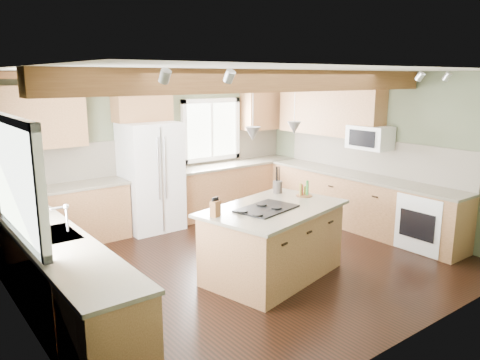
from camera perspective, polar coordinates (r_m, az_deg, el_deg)
floor at (r=6.58m, az=0.44°, el=-10.02°), size 5.60×5.60×0.00m
ceiling at (r=6.08m, az=0.48°, el=13.24°), size 5.60×5.60×0.00m
wall_back at (r=8.29m, az=-10.25°, el=3.81°), size 5.60×0.00×5.60m
wall_left at (r=5.04m, az=-25.59°, el=-2.75°), size 0.00×5.00×5.00m
wall_right at (r=8.20m, az=16.11°, el=3.43°), size 0.00×5.00×5.00m
ceiling_beam at (r=5.65m, az=4.05°, el=11.96°), size 5.55×0.26×0.26m
soffit_trim at (r=8.11m, az=-10.26°, el=12.42°), size 5.55×0.20×0.10m
backsplash_back at (r=8.29m, az=-10.18°, el=3.18°), size 5.58×0.03×0.58m
backsplash_right at (r=8.23m, az=15.73°, el=2.85°), size 0.03×3.70×0.58m
base_cab_back_left at (r=7.55m, az=-21.08°, el=-4.36°), size 2.02×0.60×0.88m
counter_back_left at (r=7.44m, az=-21.36°, el=-0.96°), size 2.06×0.64×0.04m
base_cab_back_right at (r=8.98m, az=-0.68°, el=-0.93°), size 2.62×0.60×0.88m
counter_back_right at (r=8.88m, az=-0.69°, el=1.96°), size 2.66×0.64×0.04m
base_cab_left at (r=5.42m, az=-21.70°, el=-11.01°), size 0.60×3.70×0.88m
counter_left at (r=5.26m, az=-22.10°, el=-6.39°), size 0.64×3.74×0.04m
base_cab_right at (r=8.17m, az=14.21°, el=-2.67°), size 0.60×3.70×0.88m
counter_right at (r=8.06m, az=14.38°, el=0.49°), size 0.64×3.74×0.04m
upper_cab_back_left at (r=7.36m, az=-23.78°, el=6.99°), size 1.40×0.35×0.90m
upper_cab_over_fridge at (r=7.92m, az=-11.85°, el=9.53°), size 0.96×0.35×0.70m
upper_cab_right at (r=8.56m, az=10.79°, el=8.43°), size 0.35×2.20×0.90m
upper_cab_back_corner at (r=9.36m, az=2.86°, el=8.95°), size 0.90×0.35×0.90m
window_left at (r=5.03m, az=-25.75°, el=0.15°), size 0.04×1.60×1.05m
window_back at (r=8.82m, az=-3.57°, el=6.13°), size 1.10×0.04×1.00m
sink at (r=5.26m, az=-22.10°, el=-6.33°), size 0.50×0.65×0.03m
faucet at (r=5.26m, az=-20.34°, el=-4.52°), size 0.02×0.02×0.28m
dishwasher at (r=4.30m, az=-16.50°, el=-17.10°), size 0.60×0.60×0.84m
oven at (r=7.47m, az=21.99°, el=-4.71°), size 0.60×0.72×0.84m
microwave at (r=7.96m, az=15.56°, el=5.02°), size 0.40×0.70×0.38m
pendant_left at (r=5.37m, az=1.57°, el=5.65°), size 0.18×0.18×0.16m
pendant_right at (r=6.06m, az=6.61°, el=6.35°), size 0.18×0.18×0.16m
refrigerator at (r=7.89m, az=-10.80°, el=0.41°), size 0.90×0.74×1.80m
island at (r=6.04m, az=4.02°, el=-7.67°), size 1.91×1.41×0.88m
island_top at (r=5.90m, az=4.09°, el=-3.47°), size 2.04×1.54×0.04m
cooktop at (r=5.78m, az=3.27°, el=-3.49°), size 0.84×0.65×0.02m
knife_block at (r=5.46m, az=-3.03°, el=-3.52°), size 0.13×0.12×0.19m
utensil_crock at (r=6.59m, az=4.61°, el=-0.85°), size 0.15×0.15×0.17m
bottle_tray at (r=6.45m, az=7.85°, el=-1.07°), size 0.30×0.30×0.20m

